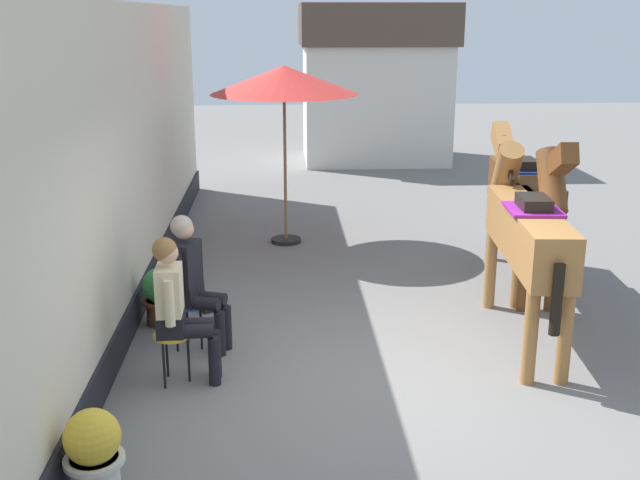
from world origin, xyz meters
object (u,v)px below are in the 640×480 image
object	(u,v)px
flower_planter_near	(93,450)
flower_planter_far	(161,295)
seated_visitor_near	(177,303)
seated_visitor_far	(192,276)
saddled_horse_near	(526,230)
saddled_horse_far	(526,195)
cafe_parasol	(284,81)
satchel_bag	(204,302)

from	to	relation	value
flower_planter_near	flower_planter_far	distance (m)	3.15
seated_visitor_near	seated_visitor_far	size ratio (longest dim) A/B	1.00
saddled_horse_near	flower_planter_near	size ratio (longest dim) A/B	4.68
seated_visitor_far	saddled_horse_far	world-z (taller)	saddled_horse_far
flower_planter_far	cafe_parasol	bearing A→B (deg)	65.82
saddled_horse_near	cafe_parasol	size ratio (longest dim) A/B	1.16
flower_planter_near	saddled_horse_far	bearing A→B (deg)	43.97
saddled_horse_near	satchel_bag	xyz separation A→B (m)	(-3.38, 0.93, -1.06)
flower_planter_near	satchel_bag	world-z (taller)	flower_planter_near
flower_planter_far	cafe_parasol	world-z (taller)	cafe_parasol
seated_visitor_near	satchel_bag	world-z (taller)	seated_visitor_near
saddled_horse_near	flower_planter_far	xyz separation A→B (m)	(-3.79, 0.55, -0.82)
flower_planter_near	saddled_horse_near	bearing A→B (deg)	34.17
cafe_parasol	satchel_bag	bearing A→B (deg)	-109.80
cafe_parasol	seated_visitor_far	bearing A→B (deg)	-104.35
seated_visitor_near	cafe_parasol	world-z (taller)	cafe_parasol
seated_visitor_near	flower_planter_far	xyz separation A→B (m)	(-0.37, 1.44, -0.44)
flower_planter_far	satchel_bag	size ratio (longest dim) A/B	2.29
saddled_horse_far	cafe_parasol	world-z (taller)	cafe_parasol
saddled_horse_far	flower_planter_near	world-z (taller)	saddled_horse_far
flower_planter_near	seated_visitor_near	bearing A→B (deg)	76.94
seated_visitor_near	seated_visitor_far	distance (m)	0.75
seated_visitor_near	flower_planter_near	distance (m)	1.81
flower_planter_far	flower_planter_near	bearing A→B (deg)	-90.49
seated_visitor_far	satchel_bag	bearing A→B (deg)	90.50
flower_planter_far	cafe_parasol	size ratio (longest dim) A/B	0.25
seated_visitor_near	flower_planter_far	distance (m)	1.55
seated_visitor_far	saddled_horse_near	bearing A→B (deg)	2.26
cafe_parasol	seated_visitor_near	bearing A→B (deg)	-102.68
saddled_horse_far	flower_planter_near	bearing A→B (deg)	-136.03
seated_visitor_near	saddled_horse_near	bearing A→B (deg)	14.46
saddled_horse_near	satchel_bag	bearing A→B (deg)	164.56
flower_planter_near	cafe_parasol	bearing A→B (deg)	77.21
saddled_horse_near	saddled_horse_far	bearing A→B (deg)	72.67
saddled_horse_far	flower_planter_near	xyz separation A→B (m)	(-4.31, -4.16, -0.82)
seated_visitor_far	seated_visitor_near	bearing A→B (deg)	-93.97
seated_visitor_near	flower_planter_near	xyz separation A→B (m)	(-0.40, -1.71, -0.44)
saddled_horse_near	seated_visitor_far	bearing A→B (deg)	-177.74
seated_visitor_far	saddled_horse_near	xyz separation A→B (m)	(3.37, 0.13, 0.38)
flower_planter_near	flower_planter_far	xyz separation A→B (m)	(0.03, 3.15, 0.00)
seated_visitor_near	flower_planter_near	bearing A→B (deg)	-103.06
seated_visitor_far	saddled_horse_near	distance (m)	3.40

